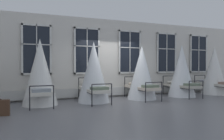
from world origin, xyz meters
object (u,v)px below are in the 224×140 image
Objects in this scene: cot_fifth at (182,71)px; cot_sixth at (214,71)px; cot_third at (94,73)px; cot_second at (40,73)px; cot_fourth at (142,73)px.

cot_fifth is 1.00× the size of cot_sixth.
cot_fifth is (4.19, 0.01, 0.01)m from cot_third.
cot_second is 1.96m from cot_third.
cot_fifth reaches higher than cot_sixth.
cot_fifth reaches higher than cot_third.
cot_third is at bearing -90.88° from cot_second.
cot_fifth is at bearing -89.43° from cot_fourth.
cot_sixth is (8.16, -0.03, -0.01)m from cot_second.
cot_sixth reaches higher than cot_fourth.
cot_third is 6.20m from cot_sixth.
cot_fourth is 0.95× the size of cot_fifth.
cot_second is at bearing 87.56° from cot_third.
cot_second is 6.15m from cot_fifth.
cot_third is at bearing 90.86° from cot_fifth.
cot_second reaches higher than cot_sixth.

